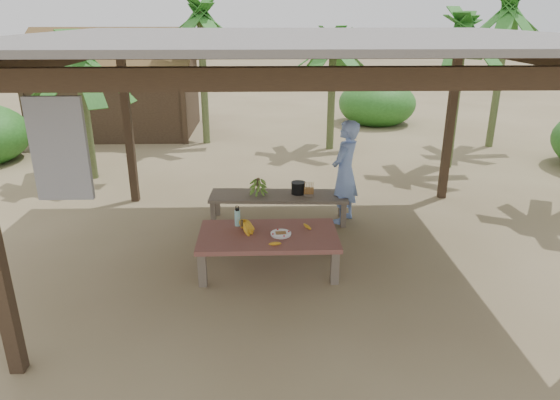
{
  "coord_description": "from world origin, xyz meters",
  "views": [
    {
      "loc": [
        -0.45,
        -6.25,
        3.17
      ],
      "look_at": [
        -0.25,
        0.09,
        0.8
      ],
      "focal_mm": 32.0,
      "sensor_mm": 36.0,
      "label": 1
    }
  ],
  "objects_px": {
    "water_flask": "(237,217)",
    "woman": "(345,172)",
    "work_table": "(268,238)",
    "plate": "(281,234)",
    "ripe_banana_bunch": "(242,226)",
    "cooking_pot": "(298,188)",
    "bench": "(279,198)"
  },
  "relations": [
    {
      "from": "work_table",
      "to": "ripe_banana_bunch",
      "type": "relative_size",
      "value": 5.93
    },
    {
      "from": "work_table",
      "to": "bench",
      "type": "height_order",
      "value": "work_table"
    },
    {
      "from": "plate",
      "to": "cooking_pot",
      "type": "height_order",
      "value": "cooking_pot"
    },
    {
      "from": "ripe_banana_bunch",
      "to": "plate",
      "type": "distance_m",
      "value": 0.52
    },
    {
      "from": "work_table",
      "to": "plate",
      "type": "relative_size",
      "value": 6.73
    },
    {
      "from": "work_table",
      "to": "ripe_banana_bunch",
      "type": "bearing_deg",
      "value": 170.9
    },
    {
      "from": "ripe_banana_bunch",
      "to": "plate",
      "type": "relative_size",
      "value": 1.13
    },
    {
      "from": "ripe_banana_bunch",
      "to": "plate",
      "type": "xyz_separation_m",
      "value": [
        0.5,
        -0.1,
        -0.07
      ]
    },
    {
      "from": "water_flask",
      "to": "woman",
      "type": "relative_size",
      "value": 0.17
    },
    {
      "from": "water_flask",
      "to": "cooking_pot",
      "type": "bearing_deg",
      "value": 56.74
    },
    {
      "from": "water_flask",
      "to": "plate",
      "type": "bearing_deg",
      "value": -30.45
    },
    {
      "from": "bench",
      "to": "ripe_banana_bunch",
      "type": "distance_m",
      "value": 1.67
    },
    {
      "from": "ripe_banana_bunch",
      "to": "bench",
      "type": "bearing_deg",
      "value": 71.72
    },
    {
      "from": "bench",
      "to": "cooking_pot",
      "type": "bearing_deg",
      "value": 10.71
    },
    {
      "from": "work_table",
      "to": "woman",
      "type": "relative_size",
      "value": 1.09
    },
    {
      "from": "ripe_banana_bunch",
      "to": "woman",
      "type": "relative_size",
      "value": 0.18
    },
    {
      "from": "work_table",
      "to": "cooking_pot",
      "type": "distance_m",
      "value": 1.75
    },
    {
      "from": "work_table",
      "to": "cooking_pot",
      "type": "relative_size",
      "value": 8.19
    },
    {
      "from": "work_table",
      "to": "bench",
      "type": "relative_size",
      "value": 0.81
    },
    {
      "from": "work_table",
      "to": "plate",
      "type": "height_order",
      "value": "plate"
    },
    {
      "from": "ripe_banana_bunch",
      "to": "work_table",
      "type": "bearing_deg",
      "value": -8.83
    },
    {
      "from": "bench",
      "to": "work_table",
      "type": "bearing_deg",
      "value": -93.18
    },
    {
      "from": "bench",
      "to": "water_flask",
      "type": "xyz_separation_m",
      "value": [
        -0.59,
        -1.34,
        0.22
      ]
    },
    {
      "from": "bench",
      "to": "woman",
      "type": "relative_size",
      "value": 1.34
    },
    {
      "from": "water_flask",
      "to": "bench",
      "type": "bearing_deg",
      "value": 66.28
    },
    {
      "from": "woman",
      "to": "ripe_banana_bunch",
      "type": "bearing_deg",
      "value": -11.45
    },
    {
      "from": "water_flask",
      "to": "woman",
      "type": "distance_m",
      "value": 2.1
    },
    {
      "from": "ripe_banana_bunch",
      "to": "cooking_pot",
      "type": "relative_size",
      "value": 1.38
    },
    {
      "from": "ripe_banana_bunch",
      "to": "plate",
      "type": "height_order",
      "value": "ripe_banana_bunch"
    },
    {
      "from": "bench",
      "to": "woman",
      "type": "bearing_deg",
      "value": 0.97
    },
    {
      "from": "water_flask",
      "to": "cooking_pot",
      "type": "xyz_separation_m",
      "value": [
        0.91,
        1.38,
        -0.08
      ]
    },
    {
      "from": "plate",
      "to": "cooking_pot",
      "type": "relative_size",
      "value": 1.22
    }
  ]
}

